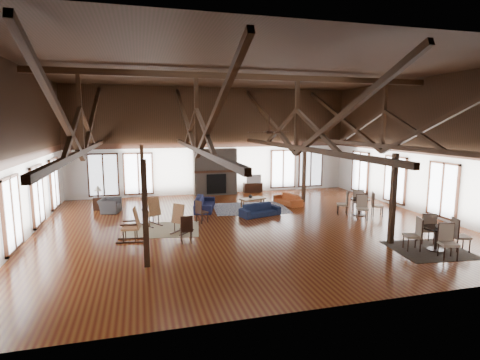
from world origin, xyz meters
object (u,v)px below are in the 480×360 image
object	(u,v)px
sofa_orange	(288,199)
cafe_table_far	(360,204)
sofa_navy_front	(260,210)
cafe_table_near	(437,235)
armchair	(110,206)
tv_console	(253,188)
coffee_table	(252,199)
sofa_navy_left	(205,203)

from	to	relation	value
sofa_orange	cafe_table_far	size ratio (longest dim) A/B	0.87
sofa_navy_front	cafe_table_near	world-z (taller)	cafe_table_near
armchair	tv_console	xyz separation A→B (m)	(7.74, 3.12, -0.04)
armchair	sofa_navy_front	bearing A→B (deg)	-97.53
coffee_table	armchair	distance (m)	6.59
coffee_table	tv_console	world-z (taller)	tv_console
coffee_table	tv_console	xyz separation A→B (m)	(1.19, 3.86, -0.13)
cafe_table_far	sofa_navy_left	bearing A→B (deg)	156.27
sofa_orange	cafe_table_far	xyz separation A→B (m)	(2.19, -2.93, 0.26)
coffee_table	cafe_table_near	world-z (taller)	cafe_table_near
sofa_navy_front	tv_console	bearing A→B (deg)	60.13
sofa_navy_left	armchair	xyz separation A→B (m)	(-4.25, 0.62, 0.01)
coffee_table	cafe_table_far	world-z (taller)	cafe_table_far
sofa_navy_front	cafe_table_near	size ratio (longest dim) A/B	0.88
sofa_navy_front	tv_console	world-z (taller)	tv_console
sofa_navy_front	coffee_table	xyz separation A→B (m)	(0.15, 1.64, 0.14)
sofa_navy_left	armchair	size ratio (longest dim) A/B	2.16
sofa_orange	cafe_table_near	xyz separation A→B (m)	(1.95, -7.63, 0.27)
coffee_table	tv_console	bearing A→B (deg)	53.96
cafe_table_near	tv_console	xyz separation A→B (m)	(-2.68, 11.25, -0.25)
coffee_table	armchair	xyz separation A→B (m)	(-6.55, 0.74, -0.09)
tv_console	cafe_table_far	bearing A→B (deg)	-65.99
sofa_navy_front	tv_console	xyz separation A→B (m)	(1.34, 5.50, 0.01)
sofa_navy_front	sofa_navy_left	size ratio (longest dim) A/B	0.86
coffee_table	cafe_table_near	size ratio (longest dim) A/B	0.65
sofa_navy_left	cafe_table_far	world-z (taller)	cafe_table_far
sofa_orange	cafe_table_near	size ratio (longest dim) A/B	0.85
armchair	cafe_table_near	distance (m)	13.22
armchair	coffee_table	bearing A→B (deg)	-83.60
tv_console	armchair	bearing A→B (deg)	-158.08
armchair	sofa_orange	bearing A→B (deg)	-80.52
armchair	cafe_table_far	distance (m)	11.20
sofa_orange	cafe_table_far	bearing A→B (deg)	25.40
sofa_orange	cafe_table_near	distance (m)	7.88
sofa_orange	tv_console	size ratio (longest dim) A/B	1.59
sofa_navy_left	tv_console	size ratio (longest dim) A/B	1.91
coffee_table	cafe_table_near	xyz separation A→B (m)	(3.87, -7.39, 0.12)
coffee_table	sofa_orange	bearing A→B (deg)	-11.74
sofa_orange	coffee_table	size ratio (longest dim) A/B	1.31
sofa_navy_left	coffee_table	bearing A→B (deg)	-77.74
cafe_table_near	cafe_table_far	world-z (taller)	cafe_table_near
sofa_navy_front	cafe_table_near	xyz separation A→B (m)	(4.02, -5.75, 0.26)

